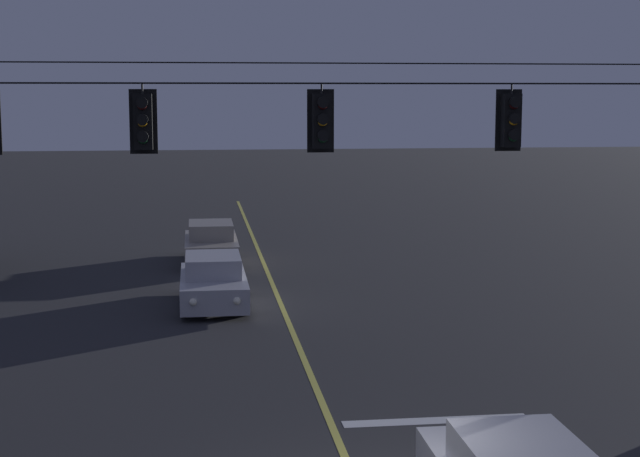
{
  "coord_description": "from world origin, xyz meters",
  "views": [
    {
      "loc": [
        -2.35,
        -12.45,
        5.86
      ],
      "look_at": [
        0.0,
        5.71,
        3.31
      ],
      "focal_mm": 54.87,
      "sensor_mm": 36.0,
      "label": 1
    }
  ],
  "objects_px": {
    "traffic_light_right_inner": "(511,120)",
    "car_oncoming_trailing": "(211,244)",
    "traffic_light_left_inner": "(143,122)",
    "car_oncoming_lead": "(213,282)",
    "traffic_light_centre": "(322,121)"
  },
  "relations": [
    {
      "from": "traffic_light_centre",
      "to": "car_oncoming_trailing",
      "type": "xyz_separation_m",
      "value": [
        -1.7,
        16.71,
        -4.72
      ]
    },
    {
      "from": "traffic_light_right_inner",
      "to": "car_oncoming_trailing",
      "type": "xyz_separation_m",
      "value": [
        -5.15,
        16.71,
        -4.72
      ]
    },
    {
      "from": "car_oncoming_lead",
      "to": "car_oncoming_trailing",
      "type": "xyz_separation_m",
      "value": [
        0.07,
        7.01,
        0.0
      ]
    },
    {
      "from": "traffic_light_left_inner",
      "to": "car_oncoming_lead",
      "type": "bearing_deg",
      "value": 82.16
    },
    {
      "from": "car_oncoming_lead",
      "to": "car_oncoming_trailing",
      "type": "height_order",
      "value": "same"
    },
    {
      "from": "traffic_light_centre",
      "to": "car_oncoming_lead",
      "type": "xyz_separation_m",
      "value": [
        -1.77,
        9.7,
        -4.72
      ]
    },
    {
      "from": "traffic_light_left_inner",
      "to": "traffic_light_centre",
      "type": "xyz_separation_m",
      "value": [
        3.1,
        0.0,
        0.0
      ]
    },
    {
      "from": "traffic_light_centre",
      "to": "traffic_light_right_inner",
      "type": "distance_m",
      "value": 3.45
    },
    {
      "from": "traffic_light_right_inner",
      "to": "car_oncoming_trailing",
      "type": "distance_m",
      "value": 18.11
    },
    {
      "from": "traffic_light_centre",
      "to": "car_oncoming_lead",
      "type": "bearing_deg",
      "value": 100.33
    },
    {
      "from": "car_oncoming_trailing",
      "to": "traffic_light_centre",
      "type": "bearing_deg",
      "value": -84.2
    },
    {
      "from": "traffic_light_left_inner",
      "to": "car_oncoming_trailing",
      "type": "xyz_separation_m",
      "value": [
        1.41,
        16.71,
        -4.72
      ]
    },
    {
      "from": "traffic_light_left_inner",
      "to": "car_oncoming_lead",
      "type": "xyz_separation_m",
      "value": [
        1.34,
        9.7,
        -4.72
      ]
    },
    {
      "from": "traffic_light_right_inner",
      "to": "car_oncoming_lead",
      "type": "xyz_separation_m",
      "value": [
        -5.22,
        9.7,
        -4.72
      ]
    },
    {
      "from": "traffic_light_right_inner",
      "to": "car_oncoming_lead",
      "type": "bearing_deg",
      "value": 118.29
    }
  ]
}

